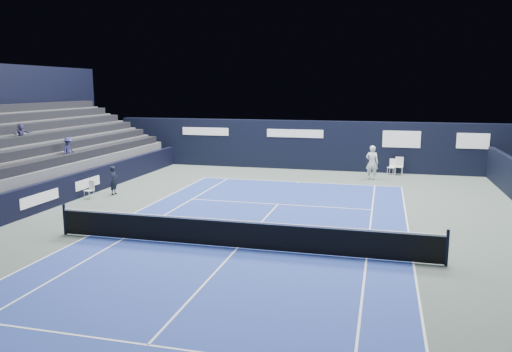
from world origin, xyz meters
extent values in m
plane|color=#4A5850|center=(0.00, 2.00, 0.00)|extent=(48.00, 48.00, 0.00)
cube|color=navy|center=(0.00, 0.00, 0.00)|extent=(10.97, 23.77, 0.01)
cube|color=white|center=(5.00, 15.67, 0.44)|extent=(0.55, 0.54, 0.04)
cube|color=white|center=(5.07, 15.84, 0.70)|extent=(0.40, 0.20, 0.50)
cylinder|color=white|center=(5.23, 15.75, 0.22)|extent=(0.02, 0.02, 0.44)
cylinder|color=white|center=(4.90, 15.90, 0.22)|extent=(0.02, 0.02, 0.44)
cylinder|color=white|center=(5.09, 15.44, 0.22)|extent=(0.02, 0.02, 0.44)
cylinder|color=white|center=(4.76, 15.59, 0.22)|extent=(0.02, 0.02, 0.44)
cube|color=white|center=(5.08, 15.86, 0.78)|extent=(0.34, 0.21, 0.32)
cube|color=silver|center=(5.41, 15.64, 0.50)|extent=(0.53, 0.51, 0.05)
cube|color=silver|center=(5.44, 15.85, 0.79)|extent=(0.47, 0.09, 0.56)
cylinder|color=silver|center=(5.64, 15.80, 0.25)|extent=(0.03, 0.03, 0.50)
cylinder|color=silver|center=(5.23, 15.85, 0.25)|extent=(0.03, 0.03, 0.50)
cylinder|color=silver|center=(5.59, 15.42, 0.25)|extent=(0.03, 0.03, 0.50)
cylinder|color=silver|center=(5.19, 15.47, 0.25)|extent=(0.03, 0.03, 0.50)
cube|color=silver|center=(-8.86, 5.34, 0.39)|extent=(0.46, 0.45, 0.04)
cube|color=silver|center=(-8.80, 5.50, 0.62)|extent=(0.36, 0.14, 0.44)
cylinder|color=silver|center=(-8.66, 5.43, 0.20)|extent=(0.02, 0.02, 0.39)
cylinder|color=silver|center=(-8.96, 5.53, 0.20)|extent=(0.02, 0.02, 0.39)
cylinder|color=silver|center=(-8.75, 5.14, 0.20)|extent=(0.02, 0.02, 0.39)
cylinder|color=silver|center=(-9.05, 5.24, 0.20)|extent=(0.02, 0.02, 0.39)
imported|color=black|center=(-8.19, 6.45, 0.71)|extent=(0.36, 0.53, 1.41)
cube|color=white|center=(0.00, 11.88, 0.01)|extent=(10.97, 0.06, 0.00)
cube|color=white|center=(5.49, 0.00, 0.01)|extent=(0.06, 23.77, 0.00)
cube|color=white|center=(-5.49, 0.00, 0.01)|extent=(0.06, 23.77, 0.00)
cube|color=white|center=(4.12, 0.00, 0.01)|extent=(0.06, 23.77, 0.00)
cube|color=white|center=(-4.12, 0.00, 0.01)|extent=(0.06, 23.77, 0.00)
cube|color=white|center=(0.00, 6.40, 0.01)|extent=(8.23, 0.06, 0.00)
cube|color=white|center=(0.00, -6.40, 0.01)|extent=(8.23, 0.06, 0.00)
cube|color=white|center=(0.00, 0.00, 0.01)|extent=(0.06, 12.80, 0.00)
cube|color=white|center=(0.00, 11.73, 0.01)|extent=(0.06, 0.30, 0.00)
cylinder|color=black|center=(6.40, 0.00, 0.55)|extent=(0.10, 0.10, 1.10)
cylinder|color=black|center=(-6.40, 0.00, 0.55)|extent=(0.10, 0.10, 1.10)
cube|color=black|center=(0.00, 0.00, 0.46)|extent=(12.80, 0.03, 0.86)
cube|color=white|center=(0.00, 0.00, 0.91)|extent=(12.80, 0.05, 0.06)
cube|color=black|center=(0.00, 16.50, 1.55)|extent=(26.00, 0.60, 3.10)
cube|color=silver|center=(-7.00, 16.18, 2.30)|extent=(3.20, 0.02, 0.50)
cube|color=silver|center=(-1.00, 16.18, 2.30)|extent=(3.60, 0.02, 0.50)
cube|color=silver|center=(5.50, 16.18, 2.10)|extent=(2.20, 0.02, 1.00)
cube|color=silver|center=(9.50, 16.18, 2.10)|extent=(1.80, 0.02, 0.90)
cube|color=black|center=(-9.50, 6.00, 0.60)|extent=(0.30, 22.00, 1.20)
cube|color=silver|center=(-9.33, 2.50, 0.60)|extent=(0.02, 2.40, 0.45)
cube|color=silver|center=(-9.33, 6.00, 0.60)|extent=(0.02, 2.00, 0.45)
cube|color=#545457|center=(-10.10, 7.00, 0.82)|extent=(0.90, 16.00, 1.65)
cube|color=#4F4F52|center=(-11.00, 7.00, 1.05)|extent=(0.90, 16.00, 2.10)
cube|color=#535356|center=(-11.90, 7.00, 1.27)|extent=(0.90, 16.00, 2.55)
cube|color=#464649|center=(-12.80, 7.00, 1.50)|extent=(0.90, 16.00, 3.00)
cube|color=#4C4C4E|center=(-13.70, 7.00, 1.73)|extent=(0.90, 16.00, 3.45)
cube|color=#504F52|center=(-14.60, 7.00, 1.95)|extent=(0.90, 16.00, 3.90)
cube|color=black|center=(-10.10, 7.00, 1.85)|extent=(0.63, 15.20, 0.40)
cube|color=black|center=(-11.00, 7.00, 2.30)|extent=(0.63, 15.20, 0.40)
cube|color=black|center=(-11.90, 7.00, 2.75)|extent=(0.63, 15.20, 0.40)
cube|color=black|center=(-12.80, 7.00, 3.20)|extent=(0.63, 15.20, 0.40)
cube|color=black|center=(-13.70, 7.00, 3.65)|extent=(0.63, 15.20, 0.40)
cube|color=black|center=(-14.60, 7.00, 4.10)|extent=(0.63, 15.20, 0.40)
imported|color=navy|center=(-10.10, 5.74, 2.24)|extent=(0.52, 0.80, 1.18)
imported|color=#38345F|center=(-11.90, 4.80, 3.05)|extent=(0.55, 0.97, 0.99)
imported|color=silver|center=(3.88, 13.75, 0.97)|extent=(0.79, 0.59, 1.95)
cylinder|color=black|center=(3.73, 13.45, 1.05)|extent=(0.03, 0.29, 0.13)
torus|color=black|center=(3.73, 13.20, 1.15)|extent=(0.30, 0.13, 0.29)
camera|label=1|loc=(4.46, -14.92, 5.17)|focal=35.00mm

